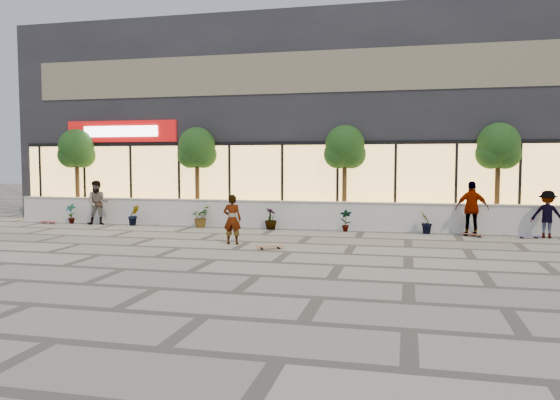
% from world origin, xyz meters
% --- Properties ---
extents(ground, '(80.00, 80.00, 0.00)m').
position_xyz_m(ground, '(0.00, 0.00, 0.00)').
color(ground, '#A19B8B').
rests_on(ground, ground).
extents(planter_wall, '(22.00, 0.42, 1.04)m').
position_xyz_m(planter_wall, '(0.00, 7.00, 0.52)').
color(planter_wall, silver).
rests_on(planter_wall, ground).
extents(retail_building, '(24.00, 9.17, 8.50)m').
position_xyz_m(retail_building, '(-0.00, 12.49, 4.25)').
color(retail_building, black).
rests_on(retail_building, ground).
extents(shrub_a, '(0.43, 0.29, 0.81)m').
position_xyz_m(shrub_a, '(-8.50, 6.45, 0.41)').
color(shrub_a, '#123914').
rests_on(shrub_a, ground).
extents(shrub_b, '(0.57, 0.57, 0.81)m').
position_xyz_m(shrub_b, '(-5.70, 6.45, 0.41)').
color(shrub_b, '#123914').
rests_on(shrub_b, ground).
extents(shrub_c, '(0.68, 0.77, 0.81)m').
position_xyz_m(shrub_c, '(-2.90, 6.45, 0.41)').
color(shrub_c, '#123914').
rests_on(shrub_c, ground).
extents(shrub_d, '(0.64, 0.64, 0.81)m').
position_xyz_m(shrub_d, '(-0.10, 6.45, 0.41)').
color(shrub_d, '#123914').
rests_on(shrub_d, ground).
extents(shrub_e, '(0.46, 0.35, 0.81)m').
position_xyz_m(shrub_e, '(2.70, 6.45, 0.41)').
color(shrub_e, '#123914').
rests_on(shrub_e, ground).
extents(shrub_f, '(0.55, 0.57, 0.81)m').
position_xyz_m(shrub_f, '(5.50, 6.45, 0.41)').
color(shrub_f, '#123914').
rests_on(shrub_f, ground).
extents(tree_west, '(1.60, 1.50, 3.92)m').
position_xyz_m(tree_west, '(-9.00, 7.70, 2.99)').
color(tree_west, '#4E391C').
rests_on(tree_west, ground).
extents(tree_midwest, '(1.60, 1.50, 3.92)m').
position_xyz_m(tree_midwest, '(-3.50, 7.70, 2.99)').
color(tree_midwest, '#4E391C').
rests_on(tree_midwest, ground).
extents(tree_mideast, '(1.60, 1.50, 3.92)m').
position_xyz_m(tree_mideast, '(2.50, 7.70, 2.99)').
color(tree_mideast, '#4E391C').
rests_on(tree_mideast, ground).
extents(tree_east, '(1.60, 1.50, 3.92)m').
position_xyz_m(tree_east, '(8.00, 7.70, 2.99)').
color(tree_east, '#4E391C').
rests_on(tree_east, ground).
extents(skater_center, '(0.58, 0.40, 1.53)m').
position_xyz_m(skater_center, '(-0.36, 2.65, 0.76)').
color(skater_center, silver).
rests_on(skater_center, ground).
extents(skater_left, '(1.04, 0.93, 1.77)m').
position_xyz_m(skater_left, '(-7.18, 6.30, 0.89)').
color(skater_left, tan).
rests_on(skater_left, ground).
extents(skater_right_near, '(1.11, 0.48, 1.87)m').
position_xyz_m(skater_right_near, '(7.00, 6.30, 0.93)').
color(skater_right_near, silver).
rests_on(skater_right_near, ground).
extents(skater_right_far, '(1.15, 0.86, 1.57)m').
position_xyz_m(skater_right_far, '(9.37, 6.30, 0.79)').
color(skater_right_far, maroon).
rests_on(skater_right_far, ground).
extents(skateboard_center, '(0.81, 0.56, 0.10)m').
position_xyz_m(skateboard_center, '(1.01, 1.98, 0.08)').
color(skateboard_center, '#9A5F32').
rests_on(skateboard_center, ground).
extents(skateboard_left, '(0.79, 0.33, 0.09)m').
position_xyz_m(skateboard_left, '(-9.40, 6.20, 0.08)').
color(skateboard_left, red).
rests_on(skateboard_left, ground).
extents(skateboard_right_near, '(0.77, 0.61, 0.10)m').
position_xyz_m(skateboard_right_near, '(7.00, 6.07, 0.08)').
color(skateboard_right_near, brown).
rests_on(skateboard_right_near, ground).
extents(skateboard_right_far, '(0.78, 0.36, 0.09)m').
position_xyz_m(skateboard_right_far, '(8.77, 6.07, 0.08)').
color(skateboard_right_far, '#604C8C').
rests_on(skateboard_right_far, ground).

